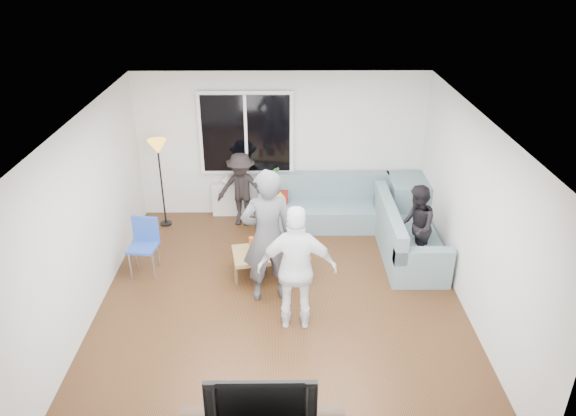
{
  "coord_description": "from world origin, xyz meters",
  "views": [
    {
      "loc": [
        0.04,
        -6.17,
        4.51
      ],
      "look_at": [
        0.1,
        0.6,
        1.15
      ],
      "focal_mm": 33.63,
      "sensor_mm": 36.0,
      "label": 1
    }
  ],
  "objects_px": {
    "sofa_back_section": "(325,203)",
    "spectator_right": "(416,227)",
    "sofa_right_section": "(410,231)",
    "television": "(261,398)",
    "side_chair": "(143,248)",
    "coffee_table": "(271,263)",
    "spectator_back": "(241,190)",
    "player_left": "(267,237)",
    "player_right": "(297,269)",
    "floor_lamp": "(162,184)"
  },
  "relations": [
    {
      "from": "sofa_back_section",
      "to": "spectator_right",
      "type": "height_order",
      "value": "spectator_right"
    },
    {
      "from": "sofa_back_section",
      "to": "player_right",
      "type": "bearing_deg",
      "value": -101.25
    },
    {
      "from": "coffee_table",
      "to": "spectator_back",
      "type": "relative_size",
      "value": 0.83
    },
    {
      "from": "side_chair",
      "to": "spectator_right",
      "type": "bearing_deg",
      "value": 10.21
    },
    {
      "from": "player_left",
      "to": "player_right",
      "type": "relative_size",
      "value": 1.13
    },
    {
      "from": "player_left",
      "to": "sofa_right_section",
      "type": "bearing_deg",
      "value": -164.09
    },
    {
      "from": "spectator_right",
      "to": "floor_lamp",
      "type": "bearing_deg",
      "value": -102.53
    },
    {
      "from": "sofa_right_section",
      "to": "coffee_table",
      "type": "relative_size",
      "value": 1.82
    },
    {
      "from": "sofa_back_section",
      "to": "spectator_back",
      "type": "bearing_deg",
      "value": 178.81
    },
    {
      "from": "side_chair",
      "to": "player_left",
      "type": "distance_m",
      "value": 2.04
    },
    {
      "from": "spectator_right",
      "to": "television",
      "type": "distance_m",
      "value": 4.05
    },
    {
      "from": "coffee_table",
      "to": "television",
      "type": "bearing_deg",
      "value": -90.33
    },
    {
      "from": "television",
      "to": "coffee_table",
      "type": "bearing_deg",
      "value": 89.67
    },
    {
      "from": "player_left",
      "to": "spectator_right",
      "type": "xyz_separation_m",
      "value": [
        2.2,
        0.8,
        -0.3
      ]
    },
    {
      "from": "sofa_right_section",
      "to": "television",
      "type": "height_order",
      "value": "television"
    },
    {
      "from": "sofa_right_section",
      "to": "side_chair",
      "type": "bearing_deg",
      "value": 97.07
    },
    {
      "from": "side_chair",
      "to": "player_left",
      "type": "xyz_separation_m",
      "value": [
        1.87,
        -0.63,
        0.54
      ]
    },
    {
      "from": "player_left",
      "to": "spectator_back",
      "type": "bearing_deg",
      "value": -88.32
    },
    {
      "from": "spectator_back",
      "to": "television",
      "type": "relative_size",
      "value": 1.3
    },
    {
      "from": "coffee_table",
      "to": "player_right",
      "type": "xyz_separation_m",
      "value": [
        0.36,
        -1.17,
        0.65
      ]
    },
    {
      "from": "sofa_back_section",
      "to": "coffee_table",
      "type": "distance_m",
      "value": 1.86
    },
    {
      "from": "television",
      "to": "floor_lamp",
      "type": "bearing_deg",
      "value": 111.34
    },
    {
      "from": "spectator_right",
      "to": "coffee_table",
      "type": "bearing_deg",
      "value": -77.41
    },
    {
      "from": "side_chair",
      "to": "player_left",
      "type": "bearing_deg",
      "value": -10.79
    },
    {
      "from": "sofa_back_section",
      "to": "player_left",
      "type": "xyz_separation_m",
      "value": [
        -0.94,
        -2.16,
        0.54
      ]
    },
    {
      "from": "sofa_right_section",
      "to": "player_left",
      "type": "bearing_deg",
      "value": 117.26
    },
    {
      "from": "side_chair",
      "to": "television",
      "type": "relative_size",
      "value": 0.84
    },
    {
      "from": "spectator_right",
      "to": "sofa_right_section",
      "type": "bearing_deg",
      "value": -173.68
    },
    {
      "from": "sofa_back_section",
      "to": "coffee_table",
      "type": "height_order",
      "value": "sofa_back_section"
    },
    {
      "from": "sofa_right_section",
      "to": "television",
      "type": "xyz_separation_m",
      "value": [
        -2.2,
        -3.74,
        0.31
      ]
    },
    {
      "from": "sofa_back_section",
      "to": "coffee_table",
      "type": "bearing_deg",
      "value": -119.68
    },
    {
      "from": "sofa_back_section",
      "to": "floor_lamp",
      "type": "bearing_deg",
      "value": 179.46
    },
    {
      "from": "player_left",
      "to": "television",
      "type": "distance_m",
      "value": 2.62
    },
    {
      "from": "sofa_right_section",
      "to": "coffee_table",
      "type": "xyz_separation_m",
      "value": [
        -2.18,
        -0.57,
        -0.22
      ]
    },
    {
      "from": "player_left",
      "to": "spectator_back",
      "type": "xyz_separation_m",
      "value": [
        -0.51,
        2.19,
        -0.3
      ]
    },
    {
      "from": "floor_lamp",
      "to": "player_left",
      "type": "xyz_separation_m",
      "value": [
        1.87,
        -2.19,
        0.19
      ]
    },
    {
      "from": "coffee_table",
      "to": "floor_lamp",
      "type": "relative_size",
      "value": 0.71
    },
    {
      "from": "player_left",
      "to": "player_right",
      "type": "bearing_deg",
      "value": 110.72
    },
    {
      "from": "spectator_back",
      "to": "sofa_right_section",
      "type": "bearing_deg",
      "value": -10.32
    },
    {
      "from": "floor_lamp",
      "to": "television",
      "type": "distance_m",
      "value": 5.15
    },
    {
      "from": "sofa_right_section",
      "to": "floor_lamp",
      "type": "distance_m",
      "value": 4.22
    },
    {
      "from": "sofa_back_section",
      "to": "spectator_right",
      "type": "xyz_separation_m",
      "value": [
        1.26,
        -1.36,
        0.24
      ]
    },
    {
      "from": "sofa_right_section",
      "to": "spectator_right",
      "type": "distance_m",
      "value": 0.41
    },
    {
      "from": "coffee_table",
      "to": "spectator_right",
      "type": "xyz_separation_m",
      "value": [
        2.18,
        0.24,
        0.46
      ]
    },
    {
      "from": "player_left",
      "to": "television",
      "type": "xyz_separation_m",
      "value": [
        0.0,
        -2.61,
        -0.23
      ]
    },
    {
      "from": "player_left",
      "to": "player_right",
      "type": "height_order",
      "value": "player_left"
    },
    {
      "from": "spectator_right",
      "to": "television",
      "type": "xyz_separation_m",
      "value": [
        -2.2,
        -3.41,
        0.07
      ]
    },
    {
      "from": "sofa_right_section",
      "to": "spectator_back",
      "type": "height_order",
      "value": "spectator_back"
    },
    {
      "from": "sofa_right_section",
      "to": "spectator_right",
      "type": "xyz_separation_m",
      "value": [
        0.0,
        -0.34,
        0.24
      ]
    },
    {
      "from": "side_chair",
      "to": "player_right",
      "type": "relative_size",
      "value": 0.5
    }
  ]
}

